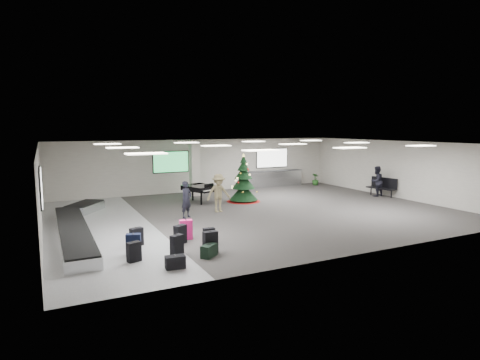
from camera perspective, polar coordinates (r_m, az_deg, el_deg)
name	(u,v)px	position (r m, az deg, el deg)	size (l,w,h in m)	color
ground	(256,212)	(18.88, 2.28, -4.55)	(18.00, 18.00, 0.00)	#393534
room_envelope	(242,162)	(18.95, 0.33, 2.63)	(18.02, 14.02, 3.21)	#A9A49B
baggage_carousel	(76,226)	(16.58, -22.27, -6.04)	(2.28, 9.71, 0.43)	silver
service_counter	(274,178)	(26.93, 4.88, 0.23)	(4.05, 0.65, 1.08)	silver
suitcase_0	(177,245)	(12.77, -8.97, -9.08)	(0.46, 0.38, 0.64)	black
suitcase_1	(210,242)	(12.78, -4.25, -8.82)	(0.46, 0.26, 0.72)	black
pink_suitcase	(186,230)	(14.39, -7.70, -7.00)	(0.48, 0.32, 0.72)	#E41D73
suitcase_3	(180,234)	(13.90, -8.50, -7.65)	(0.49, 0.41, 0.66)	black
navy_suitcase	(134,245)	(12.94, -14.90, -8.88)	(0.50, 0.38, 0.70)	black
suitcase_5	(134,252)	(12.37, -14.84, -9.85)	(0.44, 0.32, 0.61)	black
green_duffel	(209,251)	(12.47, -4.44, -9.99)	(0.63, 0.58, 0.40)	black
suitcase_7	(209,236)	(13.74, -4.43, -7.95)	(0.40, 0.23, 0.58)	black
suitcase_8	(137,237)	(13.94, -14.50, -7.84)	(0.46, 0.34, 0.63)	black
black_duffel	(175,262)	(11.61, -9.20, -11.46)	(0.58, 0.36, 0.38)	black
christmas_tree	(244,185)	(21.37, 0.50, -0.73)	(1.81, 1.81, 2.58)	maroon
grand_piano	(201,188)	(21.34, -5.51, -1.16)	(1.95, 2.20, 1.04)	black
bench	(383,186)	(24.45, 19.64, -0.78)	(0.83, 1.77, 1.08)	black
traveler_a	(186,200)	(17.66, -7.63, -2.77)	(0.59, 0.39, 1.62)	black
traveler_b	(219,193)	(18.73, -3.06, -1.86)	(1.16, 0.66, 1.79)	olive
traveler_bench	(377,181)	(24.29, 18.85, -0.17)	(0.85, 0.66, 1.74)	black
potted_plant_left	(241,185)	(25.12, 0.19, -0.65)	(0.42, 0.34, 0.76)	#16461D
potted_plant_right	(315,179)	(28.00, 10.67, 0.11)	(0.45, 0.45, 0.81)	#16461D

